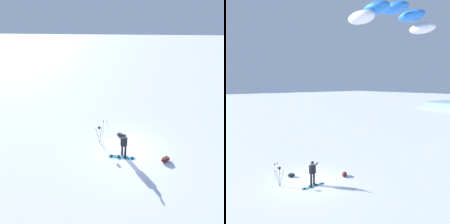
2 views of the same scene
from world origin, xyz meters
TOP-DOWN VIEW (x-y plane):
  - ground_plane at (0.00, 0.00)m, footprint 300.00×300.00m
  - snowboarder at (-0.62, 0.11)m, footprint 0.70×0.47m
  - snowboard at (-0.85, 0.21)m, footprint 0.33×1.82m
  - gear_bag_large at (1.63, 0.56)m, footprint 0.57×0.65m
  - camera_tripod at (0.60, 2.00)m, footprint 0.54×0.50m
  - gear_bag_small at (-0.83, -2.64)m, footprint 0.67×0.74m
  - ski_poles at (1.72, 1.76)m, footprint 0.31×0.36m

SIDE VIEW (x-z plane):
  - ground_plane at x=0.00m, z-range 0.00..0.00m
  - snowboard at x=-0.85m, z-range -0.03..0.07m
  - gear_bag_large at x=1.63m, z-range 0.01..0.27m
  - gear_bag_small at x=-0.83m, z-range 0.01..0.32m
  - ski_poles at x=1.72m, z-range 0.20..1.53m
  - camera_tripod at x=0.60m, z-range 0.30..1.68m
  - snowboarder at x=-0.62m, z-range 0.18..1.92m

